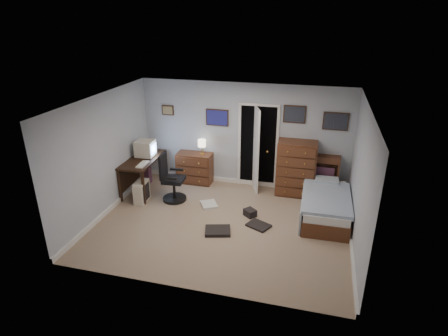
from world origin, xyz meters
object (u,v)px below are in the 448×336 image
Objects in this scene: low_dresser at (195,168)px; tall_dresser at (296,168)px; bed at (325,205)px; computer_desk at (139,166)px; office_chair at (171,183)px.

tall_dresser is at bearing -1.19° from low_dresser.
tall_dresser is 1.24m from bed.
tall_dresser is 0.72× the size of bed.
computer_desk is 0.98m from office_chair.
computer_desk is 1.66× the size of low_dresser.
office_chair reaches higher than low_dresser.
office_chair is 3.37m from bed.
computer_desk is 0.80× the size of bed.
low_dresser is (0.20, 1.04, -0.05)m from office_chair.
office_chair reaches higher than computer_desk.
bed is at bearing -55.52° from tall_dresser.
computer_desk reaches higher than low_dresser.
computer_desk is 1.11× the size of tall_dresser.
bed is at bearing -2.88° from office_chair.
tall_dresser reaches higher than computer_desk.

